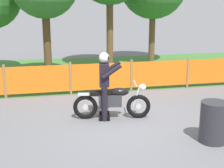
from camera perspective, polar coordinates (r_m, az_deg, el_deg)
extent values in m
cube|color=slate|center=(8.17, 1.58, -6.66)|extent=(24.00, 24.00, 0.02)
cube|color=#427A33|center=(13.78, -4.29, 2.20)|extent=(24.00, 6.58, 0.01)
cylinder|color=#997547|center=(10.40, -18.13, 0.37)|extent=(0.08, 0.08, 1.05)
cylinder|color=#997547|center=(10.37, -7.22, 0.95)|extent=(0.08, 0.08, 1.05)
cylinder|color=#997547|center=(10.72, 3.37, 1.48)|extent=(0.08, 0.08, 1.05)
cylinder|color=#997547|center=(11.40, 13.01, 1.92)|extent=(0.08, 0.08, 1.05)
cube|color=orange|center=(10.34, -12.69, 0.77)|extent=(1.90, 0.02, 0.85)
cube|color=orange|center=(10.49, -1.84, 1.33)|extent=(1.90, 0.02, 0.85)
cube|color=orange|center=(11.01, 8.34, 1.81)|extent=(1.90, 0.02, 0.85)
cube|color=orange|center=(11.84, 17.36, 2.19)|extent=(1.90, 0.02, 0.85)
cylinder|color=brown|center=(12.30, -11.17, 6.62)|extent=(0.28, 0.28, 2.61)
cylinder|color=brown|center=(13.88, -0.38, 8.82)|extent=(0.28, 0.28, 3.11)
cylinder|color=brown|center=(15.42, 6.94, 8.14)|extent=(0.28, 0.28, 2.50)
torus|color=black|center=(8.36, 4.62, -3.88)|extent=(0.62, 0.21, 0.62)
cylinder|color=silver|center=(8.36, 4.62, -3.88)|extent=(0.14, 0.08, 0.13)
torus|color=black|center=(8.31, -4.65, -4.01)|extent=(0.62, 0.21, 0.62)
cylinder|color=silver|center=(8.31, -4.65, -4.01)|extent=(0.14, 0.08, 0.13)
cube|color=#38383D|center=(8.25, -0.33, -2.82)|extent=(0.61, 0.32, 0.31)
ellipsoid|color=black|center=(8.20, 1.21, -1.39)|extent=(0.53, 0.31, 0.21)
cube|color=black|center=(8.20, -2.01, -1.63)|extent=(0.57, 0.30, 0.10)
cube|color=silver|center=(8.21, -4.70, -1.78)|extent=(0.37, 0.21, 0.04)
cylinder|color=silver|center=(8.27, 4.26, -2.06)|extent=(0.23, 0.09, 0.55)
sphere|color=white|center=(8.23, 5.35, -0.57)|extent=(0.20, 0.20, 0.17)
cylinder|color=silver|center=(8.18, 4.04, 0.13)|extent=(0.13, 0.57, 0.03)
cylinder|color=silver|center=(8.45, -2.33, -4.09)|extent=(0.53, 0.15, 0.07)
cylinder|color=black|center=(8.42, -1.36, -2.84)|extent=(0.17, 0.17, 0.86)
cube|color=black|center=(8.54, -1.34, -5.21)|extent=(0.27, 0.15, 0.12)
cylinder|color=black|center=(8.11, -1.31, -3.51)|extent=(0.17, 0.17, 0.86)
cube|color=black|center=(8.24, -1.29, -5.96)|extent=(0.27, 0.15, 0.12)
cube|color=black|center=(8.08, -1.36, 1.63)|extent=(0.30, 0.40, 0.56)
cylinder|color=black|center=(8.27, -0.15, 2.82)|extent=(0.49, 0.18, 0.38)
cylinder|color=black|center=(7.84, -0.02, 2.16)|extent=(0.49, 0.18, 0.38)
sphere|color=white|center=(7.99, -1.38, 4.60)|extent=(0.29, 0.29, 0.25)
cube|color=black|center=(8.00, -0.66, 4.61)|extent=(0.06, 0.18, 0.08)
cylinder|color=#2D2D33|center=(7.26, 17.23, -6.34)|extent=(0.58, 0.58, 0.88)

